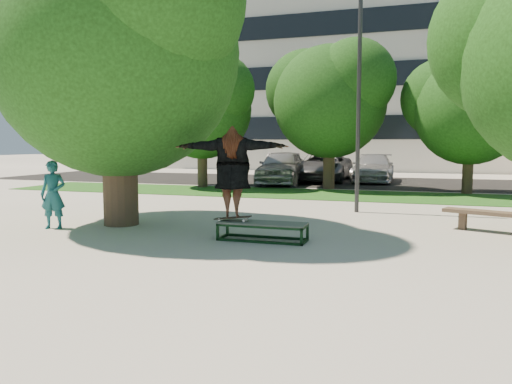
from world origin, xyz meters
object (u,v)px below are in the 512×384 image
(car_silver_a, at_px, (282,167))
(car_dark, at_px, (283,168))
(tree_left, at_px, (115,40))
(lamppost, at_px, (359,101))
(bystander, at_px, (53,195))
(car_grey, at_px, (323,167))
(car_silver_b, at_px, (373,168))
(grind_box, at_px, (263,231))

(car_silver_a, relative_size, car_dark, 1.08)
(car_silver_a, bearing_deg, tree_left, -98.44)
(car_silver_a, distance_m, car_dark, 0.87)
(lamppost, height_order, car_silver_a, lamppost)
(lamppost, bearing_deg, tree_left, -143.58)
(car_dark, bearing_deg, lamppost, -74.13)
(lamppost, distance_m, bystander, 8.42)
(bystander, bearing_deg, car_grey, 62.73)
(car_silver_b, bearing_deg, car_grey, -170.96)
(grind_box, relative_size, car_dark, 0.40)
(tree_left, relative_size, car_silver_b, 1.47)
(tree_left, xyz_separation_m, car_grey, (2.29, 14.96, -3.66))
(lamppost, bearing_deg, car_grey, 105.18)
(lamppost, distance_m, car_silver_a, 9.91)
(tree_left, height_order, lamppost, tree_left)
(car_silver_a, xyz_separation_m, car_silver_b, (4.00, 2.98, -0.12))
(bystander, xyz_separation_m, car_silver_b, (5.87, 16.47, -0.09))
(tree_left, bearing_deg, grind_box, -13.27)
(car_grey, bearing_deg, car_silver_b, 9.74)
(grind_box, bearing_deg, car_grey, 95.97)
(car_dark, xyz_separation_m, car_silver_b, (4.18, 2.13, -0.03))
(car_dark, distance_m, car_silver_b, 4.69)
(grind_box, bearing_deg, lamppost, 74.53)
(bystander, bearing_deg, tree_left, 29.19)
(car_dark, bearing_deg, car_silver_b, 16.40)
(grind_box, distance_m, car_silver_b, 16.37)
(car_grey, height_order, car_silver_b, car_grey)
(car_dark, xyz_separation_m, car_grey, (1.68, 1.69, 0.02))
(grind_box, height_order, car_dark, car_dark)
(bystander, relative_size, car_silver_b, 0.33)
(car_dark, distance_m, car_grey, 2.38)
(grind_box, relative_size, car_silver_a, 0.37)
(lamppost, distance_m, car_dark, 10.74)
(tree_left, height_order, car_grey, tree_left)
(lamppost, xyz_separation_m, car_silver_a, (-4.50, 8.52, -2.33))
(tree_left, height_order, bystander, tree_left)
(lamppost, height_order, car_grey, lamppost)
(bystander, bearing_deg, car_dark, 67.86)
(tree_left, xyz_separation_m, lamppost, (5.29, 3.91, -1.27))
(grind_box, distance_m, bystander, 5.07)
(car_silver_a, bearing_deg, lamppost, -66.94)
(grind_box, xyz_separation_m, car_silver_b, (0.84, 16.34, 0.51))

